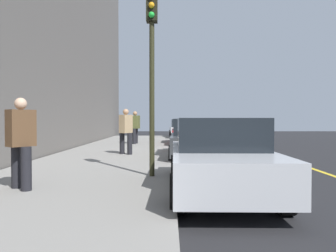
# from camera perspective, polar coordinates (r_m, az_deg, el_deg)

# --- Properties ---
(ground_plane) EXTENTS (56.00, 56.00, 0.00)m
(ground_plane) POSITION_cam_1_polar(r_m,az_deg,el_deg) (12.54, 5.38, -5.64)
(ground_plane) COLOR black
(sidewalk) EXTENTS (28.00, 4.60, 0.15)m
(sidewalk) POSITION_cam_1_polar(r_m,az_deg,el_deg) (12.67, -9.72, -5.24)
(sidewalk) COLOR gray
(sidewalk) RESTS_ON ground
(lane_stripe_centre) EXTENTS (28.00, 0.14, 0.01)m
(lane_stripe_centre) POSITION_cam_1_polar(r_m,az_deg,el_deg) (13.21, 19.41, -5.33)
(lane_stripe_centre) COLOR gold
(lane_stripe_centre) RESTS_ON ground
(parked_car_white) EXTENTS (4.70, 1.98, 1.51)m
(parked_car_white) POSITION_cam_1_polar(r_m,az_deg,el_deg) (24.48, 2.52, -0.53)
(parked_car_white) COLOR black
(parked_car_white) RESTS_ON ground
(parked_car_red) EXTENTS (4.57, 1.93, 1.51)m
(parked_car_red) POSITION_cam_1_polar(r_m,az_deg,el_deg) (18.12, 3.55, -1.13)
(parked_car_red) COLOR black
(parked_car_red) RESTS_ON ground
(parked_car_charcoal) EXTENTS (4.40, 1.99, 1.51)m
(parked_car_charcoal) POSITION_cam_1_polar(r_m,az_deg,el_deg) (12.02, 4.86, -2.30)
(parked_car_charcoal) COLOR black
(parked_car_charcoal) RESTS_ON ground
(parked_car_silver) EXTENTS (4.24, 1.94, 1.51)m
(parked_car_silver) POSITION_cam_1_polar(r_m,az_deg,el_deg) (6.42, 9.02, -5.35)
(parked_car_silver) COLOR black
(parked_car_silver) RESTS_ON ground
(pedestrian_tan_coat) EXTENTS (0.56, 0.51, 1.74)m
(pedestrian_tan_coat) POSITION_cam_1_polar(r_m,az_deg,el_deg) (12.36, -7.55, -0.72)
(pedestrian_tan_coat) COLOR black
(pedestrian_tan_coat) RESTS_ON sidewalk
(pedestrian_olive_coat) EXTENTS (0.58, 0.53, 1.79)m
(pedestrian_olive_coat) POSITION_cam_1_polar(r_m,az_deg,el_deg) (17.65, -5.90, -0.07)
(pedestrian_olive_coat) COLOR black
(pedestrian_olive_coat) RESTS_ON sidewalk
(pedestrian_brown_coat) EXTENTS (0.55, 0.53, 1.75)m
(pedestrian_brown_coat) POSITION_cam_1_polar(r_m,az_deg,el_deg) (6.70, -24.79, -2.37)
(pedestrian_brown_coat) COLOR black
(pedestrian_brown_coat) RESTS_ON sidewalk
(traffic_light_pole) EXTENTS (0.35, 0.26, 4.32)m
(traffic_light_pole) POSITION_cam_1_polar(r_m,az_deg,el_deg) (7.68, -2.90, 13.11)
(traffic_light_pole) COLOR #2D2D19
(traffic_light_pole) RESTS_ON sidewalk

